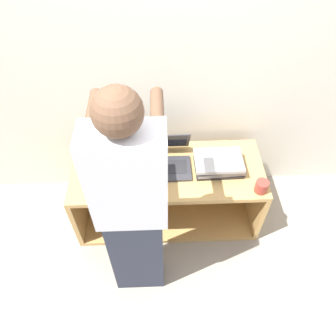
# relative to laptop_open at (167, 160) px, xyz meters

# --- Properties ---
(ground_plane) EXTENTS (12.00, 12.00, 0.00)m
(ground_plane) POSITION_rel_laptop_open_xyz_m (0.00, -0.35, -0.62)
(ground_plane) COLOR #9E9384
(wall_back) EXTENTS (8.00, 0.05, 2.40)m
(wall_back) POSITION_rel_laptop_open_xyz_m (0.00, 0.34, 0.58)
(wall_back) COLOR silver
(wall_back) RESTS_ON ground_plane
(cart) EXTENTS (1.44, 0.59, 0.58)m
(cart) POSITION_rel_laptop_open_xyz_m (0.00, 0.01, -0.34)
(cart) COLOR tan
(cart) RESTS_ON ground_plane
(laptop_open) EXTENTS (0.35, 0.35, 0.24)m
(laptop_open) POSITION_rel_laptop_open_xyz_m (0.00, 0.00, 0.00)
(laptop_open) COLOR #333338
(laptop_open) RESTS_ON cart
(laptop_stack_left) EXTENTS (0.36, 0.26, 0.08)m
(laptop_stack_left) POSITION_rel_laptop_open_xyz_m (-0.38, -0.06, -0.01)
(laptop_stack_left) COLOR #232326
(laptop_stack_left) RESTS_ON cart
(laptop_stack_right) EXTENTS (0.37, 0.26, 0.11)m
(laptop_stack_right) POSITION_rel_laptop_open_xyz_m (0.38, -0.06, 0.00)
(laptop_stack_right) COLOR #232326
(laptop_stack_right) RESTS_ON cart
(person) EXTENTS (0.40, 0.53, 1.69)m
(person) POSITION_rel_laptop_open_xyz_m (-0.22, -0.60, 0.23)
(person) COLOR #2D3342
(person) RESTS_ON ground_plane
(mug) EXTENTS (0.09, 0.09, 0.09)m
(mug) POSITION_rel_laptop_open_xyz_m (0.65, -0.28, -0.00)
(mug) COLOR #9E382D
(mug) RESTS_ON cart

